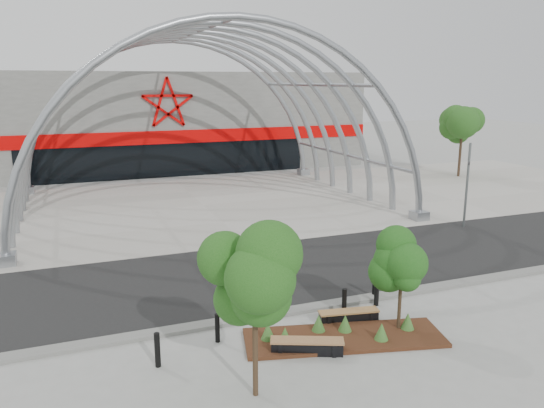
% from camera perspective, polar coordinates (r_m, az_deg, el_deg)
% --- Properties ---
extents(ground, '(140.00, 140.00, 0.00)m').
position_cam_1_polar(ground, '(18.04, 4.66, -10.79)').
color(ground, gray).
rests_on(ground, ground).
extents(road, '(140.00, 7.00, 0.02)m').
position_cam_1_polar(road, '(21.00, 0.49, -7.19)').
color(road, black).
rests_on(road, ground).
extents(forecourt, '(60.00, 17.00, 0.04)m').
position_cam_1_polar(forecourt, '(32.01, -7.42, -0.15)').
color(forecourt, '#AAA59B').
rests_on(forecourt, ground).
extents(kerb, '(60.00, 0.50, 0.12)m').
position_cam_1_polar(kerb, '(17.81, 5.01, -10.92)').
color(kerb, slate).
rests_on(kerb, ground).
extents(arena_building, '(34.00, 15.24, 8.00)m').
position_cam_1_polar(arena_building, '(48.92, -12.65, 8.91)').
color(arena_building, slate).
rests_on(arena_building, ground).
extents(vault_canopy, '(20.80, 15.80, 20.36)m').
position_cam_1_polar(vault_canopy, '(32.01, -7.42, -0.15)').
color(vault_canopy, '#93989D').
rests_on(vault_canopy, ground).
extents(planting_bed, '(6.00, 3.07, 0.61)m').
position_cam_1_polar(planting_bed, '(15.88, 7.47, -13.76)').
color(planting_bed, '#36160E').
rests_on(planting_bed, ground).
extents(signal_pole, '(0.29, 0.60, 4.31)m').
position_cam_1_polar(signal_pole, '(28.39, 20.24, 2.06)').
color(signal_pole, slate).
rests_on(signal_pole, ground).
extents(street_tree_0, '(1.77, 1.77, 4.04)m').
position_cam_1_polar(street_tree_0, '(12.09, -1.87, -8.17)').
color(street_tree_0, '#332515').
rests_on(street_tree_0, ground).
extents(street_tree_1, '(1.31, 1.31, 3.09)m').
position_cam_1_polar(street_tree_1, '(15.88, 13.82, -5.92)').
color(street_tree_1, black).
rests_on(street_tree_1, ground).
extents(bench_0, '(2.01, 1.18, 0.42)m').
position_cam_1_polar(bench_0, '(15.03, 3.79, -15.07)').
color(bench_0, black).
rests_on(bench_0, ground).
extents(bench_1, '(1.92, 0.74, 0.39)m').
position_cam_1_polar(bench_1, '(16.90, 8.25, -11.89)').
color(bench_1, black).
rests_on(bench_1, ground).
extents(bollard_0, '(0.15, 0.15, 0.95)m').
position_cam_1_polar(bollard_0, '(14.59, -12.22, -15.09)').
color(bollard_0, black).
rests_on(bollard_0, ground).
extents(bollard_1, '(0.14, 0.14, 0.85)m').
position_cam_1_polar(bollard_1, '(15.57, -5.90, -13.13)').
color(bollard_1, black).
rests_on(bollard_1, ground).
extents(bollard_2, '(0.16, 0.16, 1.01)m').
position_cam_1_polar(bollard_2, '(18.12, 11.19, -9.16)').
color(bollard_2, black).
rests_on(bollard_2, ground).
extents(bollard_3, '(0.15, 0.15, 0.95)m').
position_cam_1_polar(bollard_3, '(17.09, 7.77, -10.53)').
color(bollard_3, black).
rests_on(bollard_3, ground).
extents(bollard_4, '(0.15, 0.15, 0.91)m').
position_cam_1_polar(bollard_4, '(18.75, 10.97, -8.54)').
color(bollard_4, black).
rests_on(bollard_4, ground).
extents(bg_tree_1, '(2.70, 2.70, 5.91)m').
position_cam_1_polar(bg_tree_1, '(43.41, 19.82, 8.31)').
color(bg_tree_1, black).
rests_on(bg_tree_1, ground).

